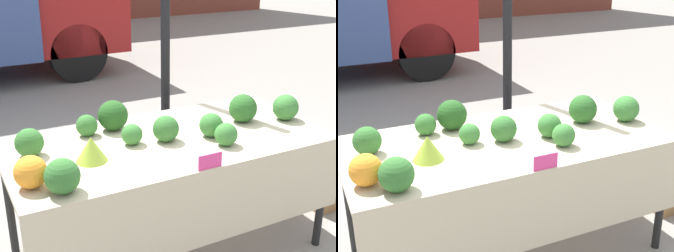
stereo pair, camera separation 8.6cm
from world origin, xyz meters
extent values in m
plane|color=gray|center=(0.00, 0.00, 0.00)|extent=(40.00, 40.00, 0.00)
cylinder|color=black|center=(0.41, 0.83, 1.33)|extent=(0.07, 0.07, 2.67)
cylinder|color=black|center=(0.71, 4.18, 0.42)|extent=(0.83, 0.22, 0.83)
cylinder|color=black|center=(0.71, 5.97, 0.42)|extent=(0.83, 0.22, 0.83)
cube|color=beige|center=(0.00, 0.00, 0.77)|extent=(1.91, 0.93, 0.03)
cube|color=beige|center=(0.00, -0.46, 0.54)|extent=(1.91, 0.01, 0.43)
cylinder|color=black|center=(0.89, -0.40, 0.38)|extent=(0.05, 0.05, 0.75)
cylinder|color=black|center=(-0.89, 0.40, 0.38)|extent=(0.05, 0.05, 0.75)
cylinder|color=black|center=(0.89, 0.40, 0.38)|extent=(0.05, 0.05, 0.75)
sphere|color=orange|center=(-0.85, -0.23, 0.86)|extent=(0.16, 0.16, 0.16)
cone|color=#93B238|center=(-0.50, -0.09, 0.85)|extent=(0.17, 0.17, 0.14)
sphere|color=#336B2D|center=(-0.41, 0.26, 0.85)|extent=(0.13, 0.13, 0.13)
sphere|color=#387533|center=(0.83, -0.06, 0.86)|extent=(0.17, 0.17, 0.17)
sphere|color=#336B2D|center=(-0.03, -0.03, 0.86)|extent=(0.16, 0.16, 0.16)
sphere|color=#285B23|center=(0.56, 0.03, 0.87)|extent=(0.18, 0.18, 0.18)
sphere|color=#336B2D|center=(-0.73, -0.35, 0.87)|extent=(0.17, 0.17, 0.17)
sphere|color=#336B2D|center=(-0.78, 0.13, 0.86)|extent=(0.16, 0.16, 0.16)
sphere|color=#387533|center=(0.25, -0.24, 0.85)|extent=(0.13, 0.13, 0.13)
sphere|color=#23511E|center=(-0.24, 0.28, 0.87)|extent=(0.19, 0.19, 0.19)
sphere|color=#387533|center=(-0.22, 0.02, 0.84)|extent=(0.12, 0.12, 0.12)
sphere|color=#387533|center=(0.25, -0.08, 0.85)|extent=(0.14, 0.14, 0.14)
cube|color=#E53D84|center=(0.01, -0.45, 0.82)|extent=(0.14, 0.01, 0.08)
cube|color=#9E7042|center=(1.36, 0.02, 0.17)|extent=(0.37, 0.37, 0.34)
camera|label=1|loc=(-1.18, -2.27, 1.86)|focal=50.00mm
camera|label=2|loc=(-1.10, -2.31, 1.86)|focal=50.00mm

